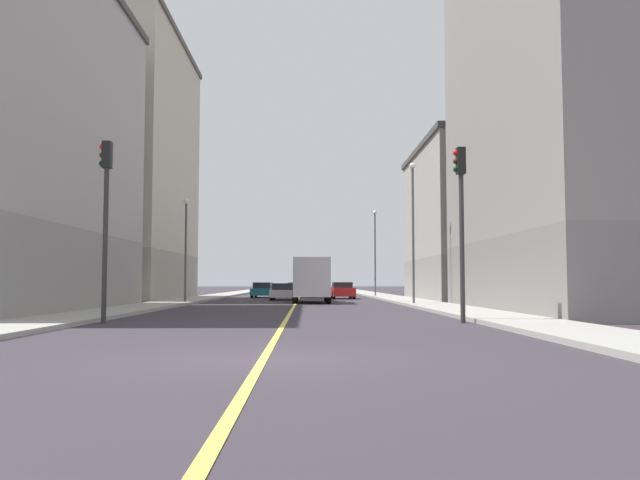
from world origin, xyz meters
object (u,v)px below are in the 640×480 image
Objects in this scene: car_red at (342,291)px; car_teal at (263,290)px; traffic_light_left_near at (461,209)px; box_truck at (312,279)px; traffic_light_right_near at (106,205)px; street_lamp_left_near at (413,219)px; car_green at (294,288)px; street_lamp_right_near at (186,238)px; building_left_near at (589,62)px; car_silver at (311,290)px; car_white at (283,292)px; building_right_midblock at (116,168)px; street_lamp_left_far at (375,244)px; building_left_mid at (485,223)px; car_blue at (291,289)px.

car_teal is at bearing 148.36° from car_red.
traffic_light_left_near is 0.79× the size of box_truck.
traffic_light_right_near is 20.49m from street_lamp_left_near.
street_lamp_right_near is at bearing -98.56° from car_green.
building_left_near is 3.87× the size of traffic_light_right_near.
car_silver is (7.02, 36.99, -3.27)m from traffic_light_right_near.
street_lamp_right_near is 11.26m from car_white.
street_lamp_left_far is at bearing 24.16° from building_right_midblock.
car_red is at bearing 153.07° from building_left_mid.
building_right_midblock is 34.75m from traffic_light_left_near.
traffic_light_left_near reaches higher than car_white.
street_lamp_left_near is 1.96× the size of car_silver.
building_left_near is 34.42m from car_teal.
building_right_midblock is at bearing -178.40° from car_white.
street_lamp_left_far is 1.79× the size of car_blue.
building_left_mid reaches higher than car_teal.
building_left_near reaches higher than car_blue.
car_green is at bearing 100.29° from street_lamp_left_near.
building_right_midblock is at bearing -148.62° from car_silver.
car_white is at bearing -74.52° from car_teal.
traffic_light_left_near is at bearing 0.00° from traffic_light_right_near.
car_green is (5.01, 59.00, -3.25)m from traffic_light_right_near.
building_right_midblock is at bearing 106.14° from traffic_light_right_near.
building_left_near is 27.50m from car_white.
street_lamp_right_near reaches higher than car_green.
traffic_light_right_near reaches higher than car_teal.
traffic_light_left_near is at bearing -56.27° from street_lamp_right_near.
building_left_mid reaches higher than car_white.
traffic_light_right_near is 37.80m from car_silver.
street_lamp_left_near is 1.77× the size of car_red.
car_green is 22.10m from car_silver.
street_lamp_left_near reaches higher than street_lamp_left_far.
street_lamp_left_far is 12.77m from car_white.
car_teal is (-10.11, -1.45, -4.16)m from street_lamp_left_far.
street_lamp_left_far is 1.68× the size of car_red.
traffic_light_right_near is 35.96m from car_teal.
street_lamp_right_near reaches higher than traffic_light_right_near.
building_left_mid is 28.32m from building_right_midblock.
building_left_near reaches higher than car_red.
car_white is at bearing -90.37° from car_green.
car_silver is at bearing -84.79° from car_green.
building_right_midblock is 20.30m from car_red.
car_white is at bearing -104.03° from car_silver.
street_lamp_right_near is 17.31m from car_teal.
street_lamp_left_far is at bearing 70.96° from traffic_light_right_near.
building_left_mid is at bearing -28.85° from car_teal.
traffic_light_left_near is 37.44m from car_silver.
car_blue is (-8.06, 34.81, -4.43)m from street_lamp_left_near.
car_silver is at bearing 79.25° from traffic_light_right_near.
street_lamp_right_near is 32.29m from car_blue.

